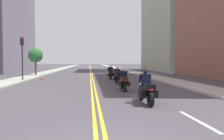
% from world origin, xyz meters
% --- Properties ---
extents(ground_plane, '(264.00, 264.00, 0.00)m').
position_xyz_m(ground_plane, '(0.00, 48.00, 0.00)').
color(ground_plane, '#434048').
extents(sidewalk_left, '(2.52, 144.00, 0.12)m').
position_xyz_m(sidewalk_left, '(-7.73, 48.00, 0.06)').
color(sidewalk_left, '#96A491').
rests_on(sidewalk_left, ground).
extents(sidewalk_right, '(2.52, 144.00, 0.12)m').
position_xyz_m(sidewalk_right, '(7.73, 48.00, 0.06)').
color(sidewalk_right, '#AAA09A').
rests_on(sidewalk_right, ground).
extents(centreline_yellow_inner, '(0.12, 132.00, 0.01)m').
position_xyz_m(centreline_yellow_inner, '(-0.12, 48.00, 0.00)').
color(centreline_yellow_inner, yellow).
rests_on(centreline_yellow_inner, ground).
extents(centreline_yellow_outer, '(0.12, 132.00, 0.01)m').
position_xyz_m(centreline_yellow_outer, '(0.12, 48.00, 0.00)').
color(centreline_yellow_outer, yellow).
rests_on(centreline_yellow_outer, ground).
extents(lane_dashes_white, '(0.14, 56.40, 0.01)m').
position_xyz_m(lane_dashes_white, '(3.24, 29.00, 0.00)').
color(lane_dashes_white, silver).
rests_on(lane_dashes_white, ground).
extents(motorcycle_0, '(0.76, 2.15, 1.64)m').
position_xyz_m(motorcycle_0, '(2.33, 4.77, 0.66)').
color(motorcycle_0, black).
rests_on(motorcycle_0, ground).
extents(motorcycle_1, '(0.77, 2.13, 1.58)m').
position_xyz_m(motorcycle_1, '(2.00, 8.96, 0.65)').
color(motorcycle_1, black).
rests_on(motorcycle_1, ground).
extents(motorcycle_2, '(0.77, 2.16, 1.60)m').
position_xyz_m(motorcycle_2, '(2.20, 13.16, 0.65)').
color(motorcycle_2, black).
rests_on(motorcycle_2, ground).
extents(motorcycle_3, '(0.77, 2.29, 1.63)m').
position_xyz_m(motorcycle_3, '(2.05, 17.38, 0.67)').
color(motorcycle_3, black).
rests_on(motorcycle_3, ground).
extents(traffic_cone_2, '(0.30, 0.30, 0.66)m').
position_xyz_m(traffic_cone_2, '(-5.36, 18.04, 0.33)').
color(traffic_cone_2, black).
rests_on(traffic_cone_2, ground).
extents(traffic_light_near, '(0.28, 0.38, 4.35)m').
position_xyz_m(traffic_light_near, '(-6.87, 16.34, 3.04)').
color(traffic_light_near, black).
rests_on(traffic_light_near, ground).
extents(pedestrian_0, '(0.48, 0.41, 1.67)m').
position_xyz_m(pedestrian_0, '(7.04, 21.40, 0.86)').
color(pedestrian_0, '#2B2739').
rests_on(pedestrian_0, ground).
extents(street_tree_0, '(1.95, 1.95, 3.79)m').
position_xyz_m(street_tree_0, '(-7.64, 24.13, 2.78)').
color(street_tree_0, '#523526').
rests_on(street_tree_0, ground).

